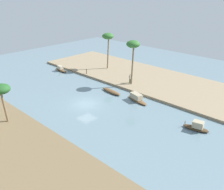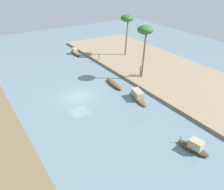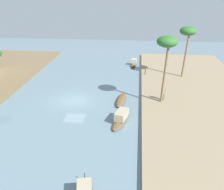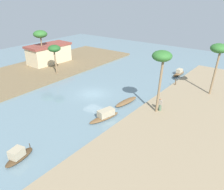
% 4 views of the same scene
% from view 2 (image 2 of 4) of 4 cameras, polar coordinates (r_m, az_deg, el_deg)
% --- Properties ---
extents(river_water, '(78.77, 78.77, 0.00)m').
position_cam_2_polar(river_water, '(33.86, -7.67, -0.27)').
color(river_water, slate).
rests_on(river_water, ground).
extents(riverbank_left, '(47.40, 14.46, 0.38)m').
position_cam_2_polar(riverbank_left, '(42.00, 12.03, 5.45)').
color(riverbank_left, '#937F60').
rests_on(riverbank_left, ground).
extents(sampan_midstream, '(4.52, 2.08, 1.19)m').
position_cam_2_polar(sampan_midstream, '(32.81, 6.03, -0.20)').
color(sampan_midstream, brown).
rests_on(sampan_midstream, river_water).
extents(sampan_with_red_awning, '(3.95, 1.22, 1.13)m').
position_cam_2_polar(sampan_with_red_awning, '(50.23, -8.53, 9.78)').
color(sampan_with_red_awning, brown).
rests_on(sampan_with_red_awning, river_water).
extents(sampan_open_hull, '(3.42, 1.73, 1.25)m').
position_cam_2_polar(sampan_open_hull, '(25.42, 18.50, -11.21)').
color(sampan_open_hull, '#47331E').
rests_on(sampan_open_hull, river_water).
extents(sampan_downstream_large, '(4.46, 1.44, 0.48)m').
position_cam_2_polar(sampan_downstream_large, '(36.53, 0.53, 2.64)').
color(sampan_downstream_large, brown).
rests_on(sampan_downstream_large, river_water).
extents(person_on_near_bank, '(0.38, 0.45, 1.68)m').
position_cam_2_polar(person_on_near_bank, '(39.00, 6.78, 5.60)').
color(person_on_near_bank, '#4C664C').
rests_on(person_on_near_bank, riverbank_left).
extents(mooring_post, '(0.14, 0.14, 1.01)m').
position_cam_2_polar(mooring_post, '(45.59, -3.04, 8.80)').
color(mooring_post, '#4C3823').
rests_on(mooring_post, riverbank_left).
extents(palm_tree_left_near, '(2.35, 2.35, 7.89)m').
position_cam_2_polar(palm_tree_left_near, '(36.67, 7.71, 14.28)').
color(palm_tree_left_near, '#7F6647').
rests_on(palm_tree_left_near, riverbank_left).
extents(palm_tree_left_far, '(2.40, 2.40, 7.53)m').
position_cam_2_polar(palm_tree_left_far, '(46.67, 3.51, 17.03)').
color(palm_tree_left_far, '#7F6647').
rests_on(palm_tree_left_far, riverbank_left).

